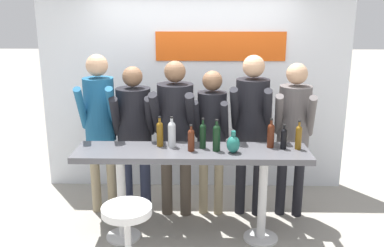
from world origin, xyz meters
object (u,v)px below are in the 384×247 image
(person_left, at_px, (134,125))
(person_right, at_px, (294,124))
(person_center_right, at_px, (252,119))
(person_far_left, at_px, (100,116))
(wine_bottle_3, at_px, (172,133))
(tasting_table, at_px, (192,165))
(wine_bottle_0, at_px, (160,133))
(wine_bottle_1, at_px, (217,137))
(person_center, at_px, (212,127))
(wine_bottle_4, at_px, (299,136))
(wine_bottle_5, at_px, (284,138))
(wine_bottle_7, at_px, (271,134))
(wine_bottle_6, at_px, (203,135))
(bar_stool, at_px, (128,229))
(person_center_left, at_px, (175,123))
(wine_bottle_2, at_px, (191,139))
(decorative_vase, at_px, (233,144))

(person_left, xyz_separation_m, person_right, (1.78, -0.05, 0.04))
(person_center_right, bearing_deg, person_far_left, -171.17)
(person_far_left, bearing_deg, wine_bottle_3, -35.48)
(person_center_right, bearing_deg, tasting_table, -129.18)
(wine_bottle_0, height_order, wine_bottle_1, wine_bottle_1)
(person_center, xyz_separation_m, wine_bottle_0, (-0.54, -0.45, 0.07))
(wine_bottle_0, xyz_separation_m, wine_bottle_4, (1.39, -0.06, -0.01))
(wine_bottle_5, distance_m, wine_bottle_7, 0.13)
(wine_bottle_5, xyz_separation_m, wine_bottle_7, (-0.12, 0.04, 0.02))
(person_far_left, relative_size, wine_bottle_3, 5.87)
(tasting_table, distance_m, wine_bottle_1, 0.40)
(wine_bottle_5, distance_m, wine_bottle_6, 0.81)
(bar_stool, relative_size, wine_bottle_5, 2.62)
(wine_bottle_7, bearing_deg, wine_bottle_6, -176.68)
(tasting_table, xyz_separation_m, person_center_left, (-0.19, 0.53, 0.29))
(person_center_left, distance_m, person_right, 1.31)
(person_far_left, height_order, wine_bottle_2, person_far_left)
(person_center, xyz_separation_m, wine_bottle_7, (0.58, -0.46, 0.06))
(wine_bottle_5, relative_size, decorative_vase, 1.15)
(person_far_left, bearing_deg, person_left, -4.36)
(tasting_table, relative_size, wine_bottle_5, 9.25)
(person_right, relative_size, wine_bottle_4, 5.97)
(person_center_left, bearing_deg, wine_bottle_4, -17.13)
(bar_stool, relative_size, wine_bottle_2, 2.47)
(bar_stool, distance_m, wine_bottle_1, 1.21)
(person_center_left, height_order, person_center_right, person_center_right)
(wine_bottle_5, bearing_deg, wine_bottle_1, -173.63)
(person_far_left, distance_m, wine_bottle_6, 1.28)
(person_center_left, bearing_deg, wine_bottle_2, -67.44)
(person_right, bearing_deg, bar_stool, -134.38)
(person_center_right, bearing_deg, bar_stool, -125.81)
(person_far_left, xyz_separation_m, decorative_vase, (1.45, -0.67, -0.10))
(decorative_vase, bearing_deg, wine_bottle_3, 164.67)
(bar_stool, xyz_separation_m, person_far_left, (-0.49, 1.21, 0.72))
(person_center_right, relative_size, wine_bottle_6, 5.95)
(wine_bottle_1, bearing_deg, bar_stool, -143.56)
(tasting_table, height_order, wine_bottle_6, wine_bottle_6)
(bar_stool, xyz_separation_m, person_center_right, (1.21, 1.17, 0.72))
(person_left, distance_m, wine_bottle_5, 1.67)
(person_left, bearing_deg, person_center, -7.14)
(tasting_table, height_order, decorative_vase, decorative_vase)
(wine_bottle_1, bearing_deg, person_center_right, 54.98)
(wine_bottle_0, bearing_deg, decorative_vase, -14.28)
(person_left, height_order, decorative_vase, person_left)
(person_left, bearing_deg, wine_bottle_0, -59.81)
(person_center_left, height_order, wine_bottle_4, person_center_left)
(bar_stool, distance_m, wine_bottle_3, 1.05)
(wine_bottle_0, height_order, wine_bottle_3, wine_bottle_3)
(wine_bottle_7, bearing_deg, person_center, 141.67)
(wine_bottle_3, relative_size, wine_bottle_4, 1.06)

